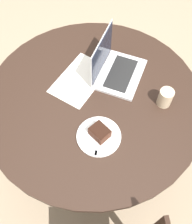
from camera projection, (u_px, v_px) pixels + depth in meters
name	position (u px, v px, depth m)	size (l,w,h in m)	color
ground_plane	(94.00, 150.00, 2.13)	(12.00, 12.00, 0.00)	gray
dining_table	(94.00, 107.00, 1.58)	(1.24, 1.24, 0.76)	black
paper_document	(80.00, 79.00, 1.55)	(0.40, 0.30, 0.00)	white
plate	(99.00, 136.00, 1.35)	(0.23, 0.23, 0.01)	white
cake_slice	(100.00, 132.00, 1.32)	(0.11, 0.12, 0.06)	#472619
fork	(98.00, 143.00, 1.32)	(0.17, 0.05, 0.00)	silver
coffee_glass	(165.00, 98.00, 1.42)	(0.08, 0.08, 0.11)	#C6AD89
laptop	(116.00, 69.00, 1.53)	(0.33, 0.26, 0.25)	silver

